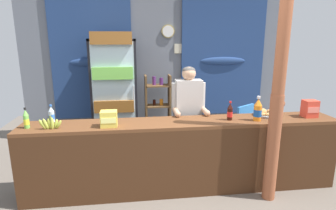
{
  "coord_description": "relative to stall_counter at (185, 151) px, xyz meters",
  "views": [
    {
      "loc": [
        -0.49,
        -2.69,
        1.92
      ],
      "look_at": [
        -0.02,
        0.96,
        1.03
      ],
      "focal_mm": 29.37,
      "sensor_mm": 36.0,
      "label": 1
    }
  ],
  "objects": [
    {
      "name": "plastic_lawn_chair",
      "position": [
        1.13,
        1.14,
        -0.07
      ],
      "size": [
        0.61,
        0.61,
        0.86
      ],
      "color": "#3884D6",
      "rests_on": "ground"
    },
    {
      "name": "banana_bunch",
      "position": [
        -1.56,
        0.01,
        0.41
      ],
      "size": [
        0.27,
        0.06,
        0.16
      ],
      "color": "#B7C647",
      "rests_on": "stall_counter"
    },
    {
      "name": "stall_counter",
      "position": [
        0.0,
        0.0,
        0.0
      ],
      "size": [
        3.94,
        0.49,
        0.92
      ],
      "color": "brown",
      "rests_on": "ground"
    },
    {
      "name": "ground_plane",
      "position": [
        -0.12,
        0.63,
        -0.57
      ],
      "size": [
        6.82,
        6.82,
        0.0
      ],
      "primitive_type": "plane",
      "color": "#665B51"
    },
    {
      "name": "drink_fridge",
      "position": [
        -0.93,
        1.73,
        0.55
      ],
      "size": [
        0.78,
        0.71,
        2.03
      ],
      "color": "black",
      "rests_on": "ground"
    },
    {
      "name": "soda_bottle_water",
      "position": [
        -1.62,
        0.29,
        0.44
      ],
      "size": [
        0.07,
        0.07,
        0.22
      ],
      "color": "silver",
      "rests_on": "stall_counter"
    },
    {
      "name": "soda_bottle_orange_soda",
      "position": [
        0.92,
        0.03,
        0.48
      ],
      "size": [
        0.1,
        0.1,
        0.31
      ],
      "color": "orange",
      "rests_on": "stall_counter"
    },
    {
      "name": "bottle_shelf_rack",
      "position": [
        -0.16,
        1.86,
        0.1
      ],
      "size": [
        0.48,
        0.28,
        1.27
      ],
      "color": "brown",
      "rests_on": "ground"
    },
    {
      "name": "snack_box_crackers",
      "position": [
        1.67,
        0.1,
        0.46
      ],
      "size": [
        0.17,
        0.15,
        0.22
      ],
      "color": "#E5422D",
      "rests_on": "stall_counter"
    },
    {
      "name": "soda_bottle_cola",
      "position": [
        0.58,
        0.09,
        0.45
      ],
      "size": [
        0.07,
        0.07,
        0.24
      ],
      "color": "black",
      "rests_on": "stall_counter"
    },
    {
      "name": "back_wall_curtained",
      "position": [
        -0.11,
        2.25,
        0.86
      ],
      "size": [
        5.06,
        0.22,
        2.79
      ],
      "color": "slate",
      "rests_on": "ground"
    },
    {
      "name": "snack_box_instant_noodle",
      "position": [
        -0.9,
        0.02,
        0.44
      ],
      "size": [
        0.19,
        0.15,
        0.19
      ],
      "color": "#EAD14C",
      "rests_on": "stall_counter"
    },
    {
      "name": "pastry_tray",
      "position": [
        1.16,
        0.24,
        0.37
      ],
      "size": [
        0.38,
        0.38,
        0.07
      ],
      "color": "#BCBCC1",
      "rests_on": "stall_counter"
    },
    {
      "name": "shopkeeper",
      "position": [
        0.15,
        0.57,
        0.4
      ],
      "size": [
        0.48,
        0.42,
        1.55
      ],
      "color": "#28282D",
      "rests_on": "ground"
    },
    {
      "name": "timber_post",
      "position": [
        1.01,
        -0.25,
        0.68
      ],
      "size": [
        0.17,
        0.15,
        2.6
      ],
      "color": "#995133",
      "rests_on": "ground"
    },
    {
      "name": "soda_bottle_lime_soda",
      "position": [
        -1.83,
        0.08,
        0.45
      ],
      "size": [
        0.06,
        0.06,
        0.24
      ],
      "color": "#75C64C",
      "rests_on": "stall_counter"
    }
  ]
}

